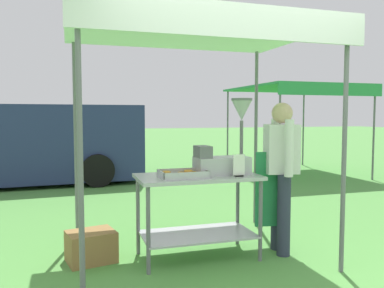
% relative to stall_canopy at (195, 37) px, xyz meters
% --- Properties ---
extents(ground_plane, '(70.00, 70.00, 0.00)m').
position_rel_stall_canopy_xyz_m(ground_plane, '(0.20, 4.55, -2.27)').
color(ground_plane, '#519342').
extents(stall_canopy, '(2.56, 2.03, 2.38)m').
position_rel_stall_canopy_xyz_m(stall_canopy, '(0.00, 0.00, 0.00)').
color(stall_canopy, slate).
rests_on(stall_canopy, ground).
extents(donut_cart, '(1.25, 0.67, 0.86)m').
position_rel_stall_canopy_xyz_m(donut_cart, '(-0.00, -0.10, -1.64)').
color(donut_cart, '#B7B7BC').
rests_on(donut_cart, ground).
extents(donut_tray, '(0.46, 0.31, 0.07)m').
position_rel_stall_canopy_xyz_m(donut_tray, '(-0.19, -0.19, -1.38)').
color(donut_tray, '#B7B7BC').
rests_on(donut_tray, donut_cart).
extents(donut_fryer, '(0.61, 0.28, 0.79)m').
position_rel_stall_canopy_xyz_m(donut_fryer, '(0.30, -0.10, -1.16)').
color(donut_fryer, '#B7B7BC').
rests_on(donut_fryer, donut_cart).
extents(menu_sign, '(0.13, 0.05, 0.22)m').
position_rel_stall_canopy_xyz_m(menu_sign, '(0.36, -0.32, -1.31)').
color(menu_sign, black).
rests_on(menu_sign, donut_cart).
extents(vendor, '(0.46, 0.54, 1.61)m').
position_rel_stall_canopy_xyz_m(vendor, '(0.90, -0.21, -1.37)').
color(vendor, '#2D3347').
rests_on(vendor, ground).
extents(supply_crate, '(0.53, 0.45, 0.31)m').
position_rel_stall_canopy_xyz_m(supply_crate, '(-1.07, 0.11, -2.12)').
color(supply_crate, olive).
rests_on(supply_crate, ground).
extents(van_navy, '(5.34, 2.28, 1.69)m').
position_rel_stall_canopy_xyz_m(van_navy, '(-2.36, 5.26, -1.39)').
color(van_navy, navy).
rests_on(van_navy, ground).
extents(neighbour_tent, '(2.60, 3.04, 2.18)m').
position_rel_stall_canopy_xyz_m(neighbour_tent, '(4.15, 4.81, -0.17)').
color(neighbour_tent, slate).
rests_on(neighbour_tent, ground).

